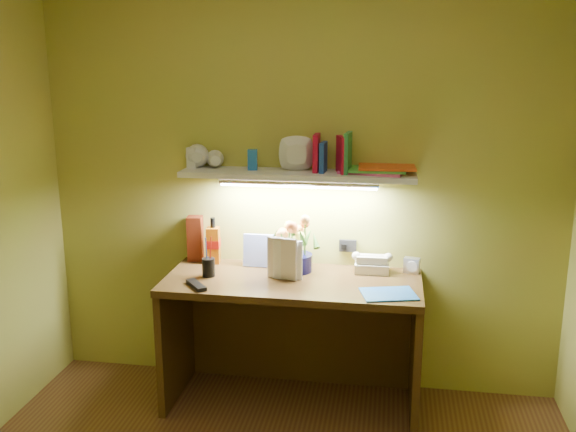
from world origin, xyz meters
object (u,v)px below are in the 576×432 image
object	(u,v)px
desk_clock	(412,265)
whisky_bottle	(213,240)
telephone	(372,262)
desk	(292,342)
flower_bouquet	(295,242)

from	to	relation	value
desk_clock	whisky_bottle	xyz separation A→B (m)	(-1.15, -0.00, 0.09)
telephone	desk	bearing A→B (deg)	-156.22
flower_bouquet	desk_clock	bearing A→B (deg)	5.98
desk_clock	whisky_bottle	world-z (taller)	whisky_bottle
telephone	whisky_bottle	bearing A→B (deg)	177.93
desk_clock	whisky_bottle	size ratio (longest dim) A/B	0.32
flower_bouquet	desk_clock	distance (m)	0.67
desk_clock	desk	bearing A→B (deg)	-147.26
flower_bouquet	telephone	xyz separation A→B (m)	(0.43, 0.05, -0.11)
telephone	whisky_bottle	world-z (taller)	whisky_bottle
desk	flower_bouquet	bearing A→B (deg)	92.31
desk	flower_bouquet	size ratio (longest dim) A/B	4.11
whisky_bottle	flower_bouquet	bearing A→B (deg)	-7.63
flower_bouquet	telephone	distance (m)	0.45
flower_bouquet	telephone	size ratio (longest dim) A/B	1.80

